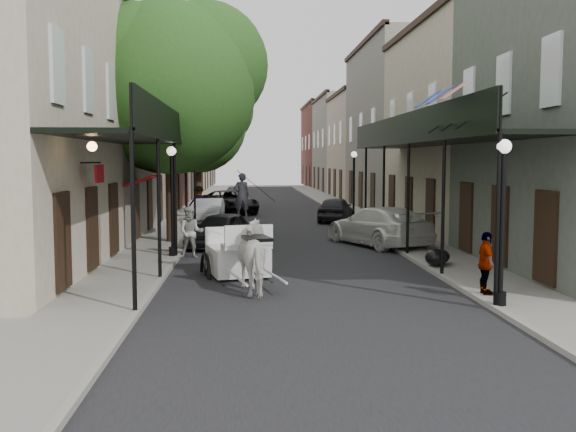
{
  "coord_description": "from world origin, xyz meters",
  "views": [
    {
      "loc": [
        -1.54,
        -15.85,
        3.37
      ],
      "look_at": [
        -0.27,
        4.37,
        1.6
      ],
      "focal_mm": 40.0,
      "sensor_mm": 36.0,
      "label": 1
    }
  ],
  "objects": [
    {
      "name": "lamppost_right_near",
      "position": [
        4.1,
        -2.0,
        2.05
      ],
      "size": [
        0.32,
        0.32,
        3.71
      ],
      "color": "black",
      "rests_on": "sidewalk_right"
    },
    {
      "name": "gallery_left",
      "position": [
        -4.79,
        6.98,
        4.05
      ],
      "size": [
        2.2,
        18.05,
        4.88
      ],
      "color": "black",
      "rests_on": "sidewalk_left"
    },
    {
      "name": "sidewalk_left",
      "position": [
        -5.0,
        20.0,
        0.06
      ],
      "size": [
        2.2,
        90.0,
        0.12
      ],
      "primitive_type": "cube",
      "color": "gray",
      "rests_on": "ground"
    },
    {
      "name": "pedestrian_walking",
      "position": [
        -3.5,
        6.17,
        0.89
      ],
      "size": [
        0.87,
        0.68,
        1.78
      ],
      "primitive_type": "imported",
      "rotation": [
        0.0,
        0.0,
        -0.0
      ],
      "color": "#9FA097",
      "rests_on": "ground"
    },
    {
      "name": "pedestrian_sidewalk_left",
      "position": [
        -4.34,
        20.94,
        1.01
      ],
      "size": [
        1.27,
        0.9,
        1.78
      ],
      "primitive_type": "imported",
      "rotation": [
        0.0,
        0.0,
        3.37
      ],
      "color": "gray",
      "rests_on": "sidewalk_left"
    },
    {
      "name": "tree_near",
      "position": [
        -4.2,
        10.18,
        6.49
      ],
      "size": [
        7.31,
        6.8,
        9.63
      ],
      "color": "#382619",
      "rests_on": "sidewalk_left"
    },
    {
      "name": "sidewalk_right",
      "position": [
        5.0,
        20.0,
        0.06
      ],
      "size": [
        2.2,
        90.0,
        0.12
      ],
      "primitive_type": "cube",
      "color": "gray",
      "rests_on": "ground"
    },
    {
      "name": "road",
      "position": [
        0.0,
        20.0,
        0.01
      ],
      "size": [
        8.0,
        90.0,
        0.01
      ],
      "primitive_type": "cube",
      "color": "black",
      "rests_on": "ground"
    },
    {
      "name": "ground",
      "position": [
        0.0,
        0.0,
        0.0
      ],
      "size": [
        140.0,
        140.0,
        0.0
      ],
      "primitive_type": "plane",
      "color": "gray",
      "rests_on": "ground"
    },
    {
      "name": "pedestrian_sidewalk_right",
      "position": [
        4.2,
        -0.85,
        0.88
      ],
      "size": [
        0.42,
        0.91,
        1.53
      ],
      "primitive_type": "imported",
      "rotation": [
        0.0,
        0.0,
        1.52
      ],
      "color": "gray",
      "rests_on": "sidewalk_right"
    },
    {
      "name": "car_right_far",
      "position": [
        3.26,
        19.0,
        0.69
      ],
      "size": [
        2.64,
        4.31,
        1.37
      ],
      "primitive_type": "imported",
      "rotation": [
        0.0,
        0.0,
        2.87
      ],
      "color": "black",
      "rests_on": "ground"
    },
    {
      "name": "trash_bags",
      "position": [
        4.32,
        3.47,
        0.37
      ],
      "size": [
        0.9,
        1.05,
        0.54
      ],
      "color": "black",
      "rests_on": "sidewalk_right"
    },
    {
      "name": "car_left_far",
      "position": [
        -2.72,
        24.64,
        0.73
      ],
      "size": [
        4.3,
        5.8,
        1.46
      ],
      "primitive_type": "imported",
      "rotation": [
        0.0,
        0.0,
        0.4
      ],
      "color": "black",
      "rests_on": "ground"
    },
    {
      "name": "lamppost_left",
      "position": [
        -4.1,
        6.0,
        2.05
      ],
      "size": [
        0.32,
        0.32,
        3.71
      ],
      "color": "black",
      "rests_on": "sidewalk_left"
    },
    {
      "name": "car_left_near",
      "position": [
        -2.6,
        9.0,
        0.67
      ],
      "size": [
        2.94,
        4.27,
        1.35
      ],
      "primitive_type": "imported",
      "rotation": [
        0.0,
        0.0,
        -0.38
      ],
      "color": "black",
      "rests_on": "ground"
    },
    {
      "name": "car_left_mid",
      "position": [
        -3.6,
        18.1,
        0.66
      ],
      "size": [
        1.53,
        4.08,
        1.33
      ],
      "primitive_type": "imported",
      "rotation": [
        0.0,
        0.0,
        -0.03
      ],
      "color": "#9FA0A4",
      "rests_on": "ground"
    },
    {
      "name": "building_row_right",
      "position": [
        8.6,
        30.0,
        5.25
      ],
      "size": [
        5.0,
        80.0,
        10.5
      ],
      "primitive_type": "cube",
      "color": "gray",
      "rests_on": "ground"
    },
    {
      "name": "carriage",
      "position": [
        -1.95,
        3.09,
        1.18
      ],
      "size": [
        2.24,
        2.96,
        3.04
      ],
      "rotation": [
        0.0,
        0.0,
        0.24
      ],
      "color": "black",
      "rests_on": "ground"
    },
    {
      "name": "tree_far",
      "position": [
        -4.25,
        24.18,
        5.84
      ],
      "size": [
        6.45,
        6.0,
        8.61
      ],
      "color": "#382619",
      "rests_on": "sidewalk_left"
    },
    {
      "name": "gallery_right",
      "position": [
        4.79,
        6.98,
        4.05
      ],
      "size": [
        2.2,
        18.05,
        4.88
      ],
      "color": "black",
      "rests_on": "sidewalk_right"
    },
    {
      "name": "building_row_left",
      "position": [
        -8.6,
        30.0,
        5.25
      ],
      "size": [
        5.0,
        80.0,
        10.5
      ],
      "primitive_type": "cube",
      "color": "beige",
      "rests_on": "ground"
    },
    {
      "name": "lamppost_right_far",
      "position": [
        4.1,
        18.0,
        2.05
      ],
      "size": [
        0.32,
        0.32,
        3.71
      ],
      "color": "black",
      "rests_on": "sidewalk_right"
    },
    {
      "name": "car_right_near",
      "position": [
        3.6,
        9.0,
        0.78
      ],
      "size": [
        4.01,
        5.77,
        1.55
      ],
      "primitive_type": "imported",
      "rotation": [
        0.0,
        0.0,
        3.52
      ],
      "color": "silver",
      "rests_on": "ground"
    },
    {
      "name": "horse",
      "position": [
        -1.29,
        0.34,
        0.91
      ],
      "size": [
        1.46,
        2.32,
        1.82
      ],
      "primitive_type": "imported",
      "rotation": [
        0.0,
        0.0,
        3.38
      ],
      "color": "silver",
      "rests_on": "ground"
    }
  ]
}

